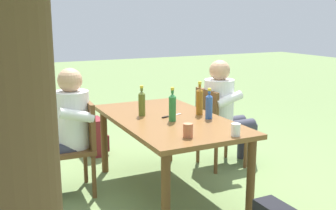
{
  "coord_description": "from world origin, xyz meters",
  "views": [
    {
      "loc": [
        -3.21,
        1.57,
        1.62
      ],
      "look_at": [
        0.0,
        0.0,
        0.84
      ],
      "focal_mm": 43.07,
      "sensor_mm": 36.0,
      "label": 1
    }
  ],
  "objects_px": {
    "chair_near_right": "(216,123)",
    "backpack_by_near_side": "(96,137)",
    "bottle_blue": "(209,106)",
    "bottle_olive": "(142,103)",
    "dining_table": "(168,127)",
    "person_in_plaid_shirt": "(64,126)",
    "cup_terracotta": "(188,130)",
    "bottle_green": "(172,107)",
    "chair_far_right": "(77,142)",
    "bottle_amber": "(200,101)",
    "cup_white": "(236,130)",
    "person_in_white_shirt": "(225,108)",
    "table_knife": "(170,116)"
  },
  "relations": [
    {
      "from": "chair_near_right",
      "to": "backpack_by_near_side",
      "type": "relative_size",
      "value": 1.97
    },
    {
      "from": "bottle_blue",
      "to": "chair_near_right",
      "type": "bearing_deg",
      "value": -38.34
    },
    {
      "from": "bottle_olive",
      "to": "backpack_by_near_side",
      "type": "distance_m",
      "value": 1.32
    },
    {
      "from": "chair_near_right",
      "to": "bottle_blue",
      "type": "height_order",
      "value": "bottle_blue"
    },
    {
      "from": "dining_table",
      "to": "person_in_plaid_shirt",
      "type": "distance_m",
      "value": 0.95
    },
    {
      "from": "dining_table",
      "to": "bottle_olive",
      "type": "bearing_deg",
      "value": 44.39
    },
    {
      "from": "cup_terracotta",
      "to": "person_in_plaid_shirt",
      "type": "bearing_deg",
      "value": 36.81
    },
    {
      "from": "dining_table",
      "to": "bottle_green",
      "type": "bearing_deg",
      "value": 172.13
    },
    {
      "from": "backpack_by_near_side",
      "to": "bottle_green",
      "type": "bearing_deg",
      "value": -168.77
    },
    {
      "from": "person_in_plaid_shirt",
      "to": "dining_table",
      "type": "bearing_deg",
      "value": -113.12
    },
    {
      "from": "chair_far_right",
      "to": "backpack_by_near_side",
      "type": "xyz_separation_m",
      "value": [
        0.97,
        -0.46,
        -0.28
      ]
    },
    {
      "from": "chair_far_right",
      "to": "bottle_amber",
      "type": "relative_size",
      "value": 2.75
    },
    {
      "from": "chair_near_right",
      "to": "backpack_by_near_side",
      "type": "xyz_separation_m",
      "value": [
        0.97,
        1.07,
        -0.28
      ]
    },
    {
      "from": "bottle_green",
      "to": "cup_white",
      "type": "relative_size",
      "value": 3.09
    },
    {
      "from": "cup_terracotta",
      "to": "chair_near_right",
      "type": "bearing_deg",
      "value": -42.12
    },
    {
      "from": "person_in_white_shirt",
      "to": "table_knife",
      "type": "height_order",
      "value": "person_in_white_shirt"
    },
    {
      "from": "bottle_green",
      "to": "cup_white",
      "type": "height_order",
      "value": "bottle_green"
    },
    {
      "from": "chair_near_right",
      "to": "bottle_green",
      "type": "relative_size",
      "value": 2.87
    },
    {
      "from": "bottle_olive",
      "to": "table_knife",
      "type": "bearing_deg",
      "value": -123.57
    },
    {
      "from": "dining_table",
      "to": "bottle_green",
      "type": "relative_size",
      "value": 5.46
    },
    {
      "from": "bottle_olive",
      "to": "backpack_by_near_side",
      "type": "xyz_separation_m",
      "value": [
        1.16,
        0.13,
        -0.63
      ]
    },
    {
      "from": "person_in_plaid_shirt",
      "to": "bottle_amber",
      "type": "xyz_separation_m",
      "value": [
        -0.39,
        -1.19,
        0.2
      ]
    },
    {
      "from": "cup_white",
      "to": "backpack_by_near_side",
      "type": "relative_size",
      "value": 0.22
    },
    {
      "from": "dining_table",
      "to": "chair_near_right",
      "type": "xyz_separation_m",
      "value": [
        0.37,
        -0.76,
        -0.15
      ]
    },
    {
      "from": "chair_near_right",
      "to": "bottle_olive",
      "type": "bearing_deg",
      "value": 101.3
    },
    {
      "from": "dining_table",
      "to": "chair_far_right",
      "type": "height_order",
      "value": "chair_far_right"
    },
    {
      "from": "bottle_blue",
      "to": "cup_terracotta",
      "type": "height_order",
      "value": "bottle_blue"
    },
    {
      "from": "bottle_blue",
      "to": "cup_white",
      "type": "xyz_separation_m",
      "value": [
        -0.56,
        0.1,
        -0.07
      ]
    },
    {
      "from": "dining_table",
      "to": "bottle_blue",
      "type": "relative_size",
      "value": 5.94
    },
    {
      "from": "person_in_plaid_shirt",
      "to": "cup_white",
      "type": "relative_size",
      "value": 12.01
    },
    {
      "from": "dining_table",
      "to": "person_in_white_shirt",
      "type": "bearing_deg",
      "value": -66.88
    },
    {
      "from": "cup_terracotta",
      "to": "bottle_blue",
      "type": "bearing_deg",
      "value": -46.45
    },
    {
      "from": "dining_table",
      "to": "bottle_olive",
      "type": "height_order",
      "value": "bottle_olive"
    },
    {
      "from": "bottle_amber",
      "to": "cup_terracotta",
      "type": "height_order",
      "value": "bottle_amber"
    },
    {
      "from": "person_in_plaid_shirt",
      "to": "table_knife",
      "type": "xyz_separation_m",
      "value": [
        -0.34,
        -0.91,
        0.07
      ]
    },
    {
      "from": "dining_table",
      "to": "bottle_olive",
      "type": "xyz_separation_m",
      "value": [
        0.18,
        0.18,
        0.21
      ]
    },
    {
      "from": "person_in_plaid_shirt",
      "to": "backpack_by_near_side",
      "type": "relative_size",
      "value": 2.66
    },
    {
      "from": "bottle_blue",
      "to": "backpack_by_near_side",
      "type": "bearing_deg",
      "value": 22.32
    },
    {
      "from": "person_in_plaid_shirt",
      "to": "bottle_amber",
      "type": "height_order",
      "value": "person_in_plaid_shirt"
    },
    {
      "from": "bottle_green",
      "to": "bottle_olive",
      "type": "height_order",
      "value": "bottle_green"
    },
    {
      "from": "chair_near_right",
      "to": "cup_white",
      "type": "bearing_deg",
      "value": 154.0
    },
    {
      "from": "dining_table",
      "to": "person_in_white_shirt",
      "type": "relative_size",
      "value": 1.4
    },
    {
      "from": "cup_terracotta",
      "to": "person_in_white_shirt",
      "type": "bearing_deg",
      "value": -45.44
    },
    {
      "from": "person_in_plaid_shirt",
      "to": "table_knife",
      "type": "distance_m",
      "value": 0.98
    },
    {
      "from": "bottle_green",
      "to": "cup_terracotta",
      "type": "relative_size",
      "value": 2.8
    },
    {
      "from": "bottle_olive",
      "to": "bottle_amber",
      "type": "height_order",
      "value": "bottle_amber"
    },
    {
      "from": "dining_table",
      "to": "bottle_blue",
      "type": "xyz_separation_m",
      "value": [
        -0.19,
        -0.32,
        0.2
      ]
    },
    {
      "from": "cup_terracotta",
      "to": "chair_far_right",
      "type": "bearing_deg",
      "value": 32.65
    },
    {
      "from": "person_in_white_shirt",
      "to": "bottle_green",
      "type": "xyz_separation_m",
      "value": [
        -0.49,
        0.89,
        0.2
      ]
    },
    {
      "from": "person_in_white_shirt",
      "to": "bottle_blue",
      "type": "distance_m",
      "value": 0.81
    }
  ]
}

